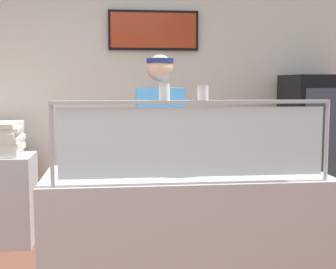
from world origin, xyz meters
name	(u,v)px	position (x,y,z in m)	size (l,w,h in m)	color
shop_rear_unit	(156,99)	(0.91, 2.48, 1.36)	(6.23, 0.13, 2.70)	silver
serving_counter	(185,243)	(0.91, 0.39, 0.47)	(1.83, 0.78, 0.95)	#BCB7B2
sneeze_guard	(194,132)	(0.91, 0.06, 1.25)	(1.65, 0.06, 0.49)	#B2B5BC
pizza_tray	(176,169)	(0.86, 0.45, 0.97)	(0.45, 0.45, 0.04)	#9EA0A8
pizza_server	(179,166)	(0.88, 0.43, 0.99)	(0.07, 0.28, 0.01)	#ADAFB7
parmesan_shaker	(164,93)	(0.74, 0.06, 1.48)	(0.06, 0.06, 0.10)	white
pepper_flake_shaker	(203,94)	(0.96, 0.06, 1.48)	(0.07, 0.07, 0.09)	white
worker_figure	(161,150)	(0.83, 1.12, 1.01)	(0.41, 0.50, 1.76)	#23232D
drink_fridge	(317,153)	(2.55, 2.04, 0.81)	(0.66, 0.67, 1.62)	black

